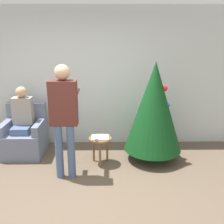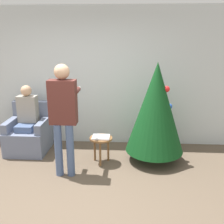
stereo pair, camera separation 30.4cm
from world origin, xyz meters
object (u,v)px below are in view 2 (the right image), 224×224
object	(u,v)px
armchair	(29,134)
person_seated	(27,116)
person_standing	(63,111)
christmas_tree	(156,108)
side_stool	(101,142)

from	to	relation	value
armchair	person_seated	size ratio (longest dim) A/B	0.72
person_standing	christmas_tree	bearing A→B (deg)	21.02
person_standing	armchair	bearing A→B (deg)	137.16
person_standing	side_stool	world-z (taller)	person_standing
christmas_tree	person_seated	size ratio (longest dim) A/B	1.38
person_seated	person_standing	xyz separation A→B (m)	(0.91, -0.82, 0.36)
christmas_tree	side_stool	size ratio (longest dim) A/B	3.73
person_seated	person_standing	world-z (taller)	person_standing
christmas_tree	armchair	size ratio (longest dim) A/B	1.90
christmas_tree	person_standing	xyz separation A→B (m)	(-1.45, -0.56, 0.09)
person_standing	person_seated	bearing A→B (deg)	138.01
armchair	person_standing	size ratio (longest dim) A/B	0.52
armchair	person_standing	xyz separation A→B (m)	(0.91, -0.85, 0.74)
person_standing	side_stool	distance (m)	0.94
christmas_tree	armchair	xyz separation A→B (m)	(-2.36, 0.29, -0.65)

